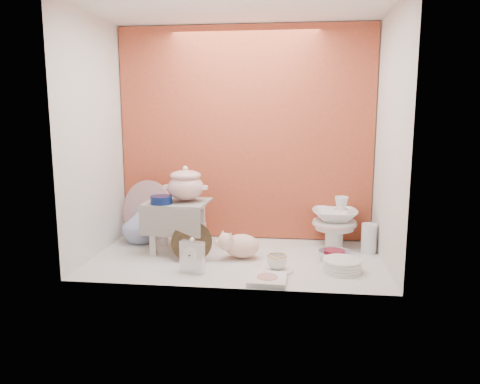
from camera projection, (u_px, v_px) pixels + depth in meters
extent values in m
plane|color=silver|center=(236.00, 258.00, 2.87)|extent=(1.80, 1.80, 0.00)
cube|color=#B6432D|center=(245.00, 134.00, 3.23)|extent=(1.80, 0.06, 1.50)
cube|color=silver|center=(93.00, 137.00, 2.85)|extent=(0.06, 1.00, 1.50)
cube|color=silver|center=(391.00, 139.00, 2.64)|extent=(0.06, 1.00, 1.50)
cube|color=white|center=(236.00, 7.00, 2.61)|extent=(1.80, 1.00, 0.06)
cylinder|color=#09184A|center=(161.00, 200.00, 2.88)|extent=(0.17, 0.17, 0.05)
imported|color=white|center=(140.00, 225.00, 3.20)|extent=(0.28, 0.28, 0.26)
cube|color=silver|center=(192.00, 255.00, 2.60)|extent=(0.15, 0.08, 0.20)
ellipsoid|color=beige|center=(242.00, 246.00, 2.86)|extent=(0.29, 0.21, 0.17)
cylinder|color=white|center=(277.00, 270.00, 2.64)|extent=(0.23, 0.23, 0.01)
imported|color=white|center=(277.00, 262.00, 2.63)|extent=(0.12, 0.12, 0.09)
cube|color=white|center=(267.00, 279.00, 2.46)|extent=(0.21, 0.21, 0.03)
cylinder|color=white|center=(342.00, 265.00, 2.62)|extent=(0.28, 0.28, 0.07)
imported|color=silver|center=(334.00, 256.00, 2.82)|extent=(0.24, 0.24, 0.06)
cylinder|color=silver|center=(369.00, 238.00, 2.96)|extent=(0.10, 0.10, 0.20)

